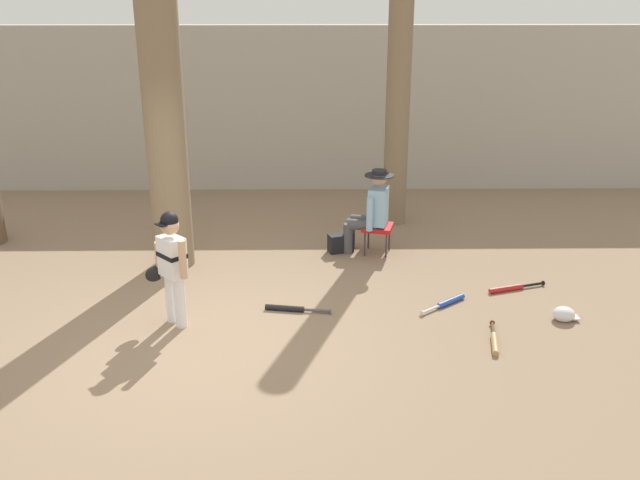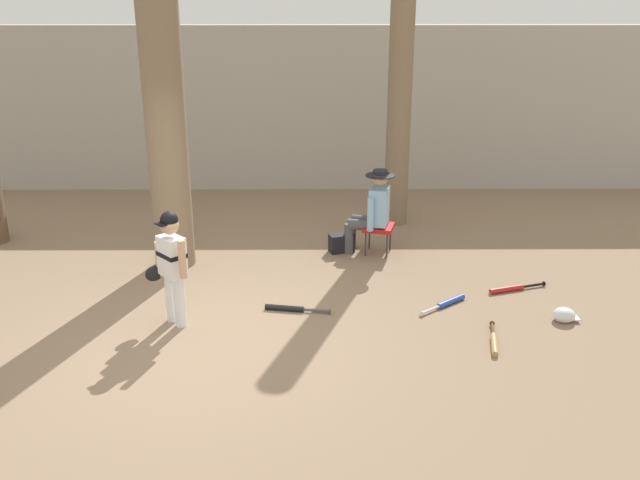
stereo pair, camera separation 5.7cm
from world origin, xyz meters
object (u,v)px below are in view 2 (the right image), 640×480
at_px(handbag_beside_stool, 341,243).
at_px(bat_red_barrel, 511,289).
at_px(folding_stool, 378,228).
at_px(seated_spectator, 372,209).
at_px(young_ballplayer, 171,261).
at_px(bat_wood_tan, 494,342).
at_px(tree_behind_spectator, 400,94).
at_px(batting_helmet_white, 564,315).
at_px(bat_black_composite, 290,308).
at_px(bat_blue_youth, 448,303).
at_px(tree_near_player, 164,101).

relative_size(handbag_beside_stool, bat_red_barrel, 0.45).
xyz_separation_m(folding_stool, bat_red_barrel, (1.53, -1.32, -0.33)).
bearing_deg(seated_spectator, bat_red_barrel, -39.65).
distance_m(young_ballplayer, folding_stool, 3.27).
relative_size(seated_spectator, bat_wood_tan, 1.69).
height_order(tree_behind_spectator, young_ballplayer, tree_behind_spectator).
relative_size(young_ballplayer, seated_spectator, 1.09).
bearing_deg(handbag_beside_stool, tree_behind_spectator, 55.68).
height_order(seated_spectator, batting_helmet_white, seated_spectator).
bearing_deg(handbag_beside_stool, bat_red_barrel, -33.93).
bearing_deg(young_ballplayer, seated_spectator, 42.96).
xyz_separation_m(young_ballplayer, bat_black_composite, (1.26, 0.29, -0.71)).
distance_m(tree_behind_spectator, young_ballplayer, 4.69).
bearing_deg(bat_blue_youth, folding_stool, 111.49).
xyz_separation_m(seated_spectator, bat_black_composite, (-1.08, -1.89, -0.61)).
xyz_separation_m(tree_behind_spectator, folding_stool, (-0.39, -1.37, -1.65)).
height_order(young_ballplayer, folding_stool, young_ballplayer).
xyz_separation_m(bat_blue_youth, bat_wood_tan, (0.31, -0.96, 0.00)).
distance_m(seated_spectator, bat_black_composite, 2.26).
xyz_separation_m(tree_behind_spectator, bat_black_composite, (-1.57, -3.23, -1.98)).
bearing_deg(bat_wood_tan, tree_near_player, 148.41).
xyz_separation_m(folding_stool, bat_black_composite, (-1.18, -1.86, -0.33)).
xyz_separation_m(tree_behind_spectator, bat_wood_tan, (0.60, -4.05, -1.98)).
relative_size(bat_blue_youth, bat_wood_tan, 0.85).
relative_size(bat_black_composite, batting_helmet_white, 2.60).
bearing_deg(tree_near_player, folding_stool, 7.65).
height_order(tree_behind_spectator, bat_red_barrel, tree_behind_spectator).
bearing_deg(bat_black_composite, batting_helmet_white, -5.06).
distance_m(tree_behind_spectator, handbag_beside_stool, 2.47).
height_order(tree_near_player, bat_blue_youth, tree_near_player).
bearing_deg(tree_behind_spectator, bat_wood_tan, -81.62).
bearing_deg(seated_spectator, folding_stool, -14.53).
bearing_deg(young_ballplayer, bat_black_composite, 13.13).
xyz_separation_m(handbag_beside_stool, bat_red_barrel, (2.04, -1.37, -0.10)).
height_order(young_ballplayer, batting_helmet_white, young_ballplayer).
relative_size(tree_behind_spectator, bat_wood_tan, 6.40).
bearing_deg(folding_stool, tree_behind_spectator, 74.13).
bearing_deg(seated_spectator, young_ballplayer, -137.04).
xyz_separation_m(bat_wood_tan, batting_helmet_white, (0.92, 0.55, 0.04)).
distance_m(tree_near_player, handbag_beside_stool, 3.08).
height_order(tree_near_player, bat_wood_tan, tree_near_player).
bearing_deg(seated_spectator, tree_behind_spectator, 70.18).
bearing_deg(tree_near_player, bat_wood_tan, -31.59).
bearing_deg(bat_red_barrel, bat_blue_youth, -154.90).
bearing_deg(bat_black_composite, folding_stool, 57.71).
bearing_deg(batting_helmet_white, bat_black_composite, 174.94).
bearing_deg(bat_black_composite, tree_behind_spectator, 64.15).
relative_size(tree_behind_spectator, bat_red_barrel, 5.98).
distance_m(tree_behind_spectator, bat_black_composite, 4.10).
height_order(seated_spectator, bat_black_composite, seated_spectator).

